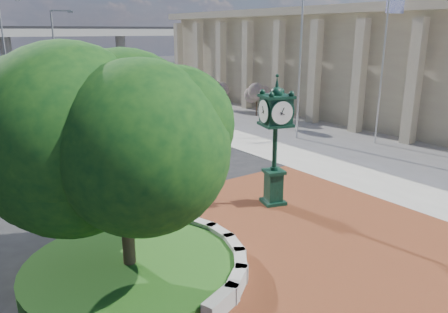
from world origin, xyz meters
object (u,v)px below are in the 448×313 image
at_px(post_clock, 275,136).
at_px(flagpole_a, 301,50).
at_px(street_lamp_far, 6,40).
at_px(flagpole_b, 382,69).
at_px(street_lamp_near, 58,53).
at_px(parked_car, 38,92).

bearing_deg(post_clock, flagpole_a, 40.15).
bearing_deg(street_lamp_far, flagpole_b, -69.19).
xyz_separation_m(post_clock, street_lamp_near, (-0.39, 27.13, 2.13)).
distance_m(post_clock, parked_car, 35.85).
bearing_deg(post_clock, parked_car, 90.55).
xyz_separation_m(parked_car, street_lamp_near, (-0.05, -8.66, 4.27)).
distance_m(flagpole_b, street_lamp_far, 39.02).
relative_size(flagpole_b, street_lamp_far, 0.89).
bearing_deg(parked_car, street_lamp_near, -95.11).
relative_size(parked_car, flagpole_b, 0.46).
bearing_deg(street_lamp_near, post_clock, -89.17).
height_order(flagpole_b, street_lamp_far, street_lamp_far).
relative_size(parked_car, street_lamp_near, 0.49).
relative_size(post_clock, flagpole_a, 0.47).
xyz_separation_m(parked_car, street_lamp_far, (-1.63, 4.28, 5.21)).
bearing_deg(post_clock, street_lamp_far, 92.82).
height_order(post_clock, parked_car, post_clock).
relative_size(parked_car, flagpole_a, 0.37).
xyz_separation_m(flagpole_a, flagpole_b, (3.00, -3.88, -1.08)).
distance_m(parked_car, street_lamp_far, 6.93).
xyz_separation_m(flagpole_a, street_lamp_near, (-9.27, 19.64, -0.71)).
bearing_deg(post_clock, flagpole_b, 16.89).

